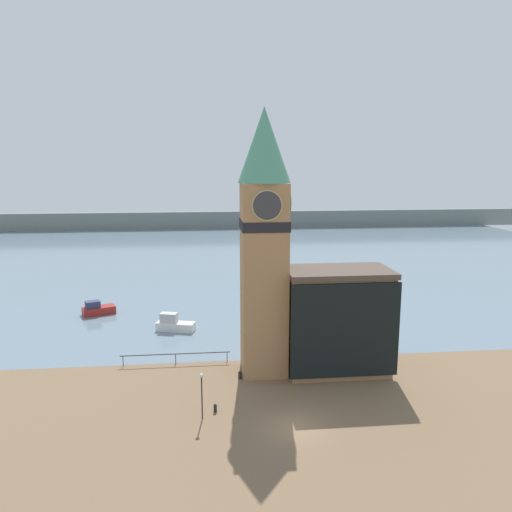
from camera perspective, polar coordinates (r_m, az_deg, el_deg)
ground_plane at (r=39.55m, az=4.55°, el=-18.98°), size 160.00×160.00×0.00m
water at (r=108.89m, az=-2.47°, el=0.43°), size 160.00×120.00×0.00m
far_shoreline at (r=148.05m, az=-3.45°, el=4.16°), size 180.00×3.00×5.00m
pier_railing at (r=50.35m, az=-9.19°, el=-11.10°), size 10.70×0.08×1.09m
clock_tower at (r=44.96m, az=0.93°, el=2.22°), size 4.70×4.70×24.26m
pier_building at (r=47.57m, az=9.31°, el=-7.30°), size 9.78×5.75×9.85m
boat_near at (r=59.85m, az=-9.35°, el=-7.70°), size 4.70×2.67×2.09m
boat_far at (r=68.24m, az=-17.65°, el=-5.81°), size 4.43×3.22×1.86m
mooring_bollard_near at (r=41.48m, az=-4.69°, el=-16.88°), size 0.28×0.28×0.68m
mooring_bollard_far at (r=46.93m, az=-1.84°, el=-13.40°), size 0.35×0.35×0.71m
lamp_post at (r=39.55m, az=-6.23°, el=-14.68°), size 0.32×0.32×3.75m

